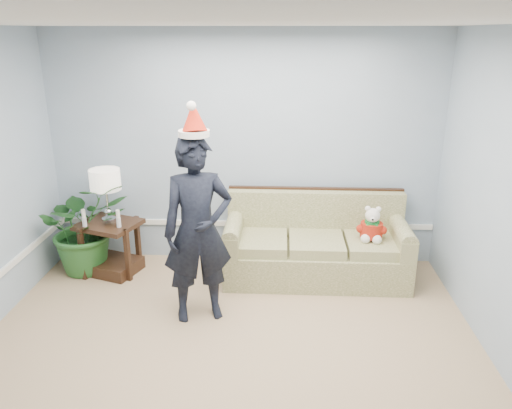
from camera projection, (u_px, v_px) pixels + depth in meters
The scene contains 10 objects.
room_shell at pixel (216, 233), 3.38m from camera, with size 4.54×5.04×2.74m.
wainscot_trim at pixel (113, 270), 4.84m from camera, with size 4.49×4.99×0.06m.
sofa at pixel (315, 248), 5.63m from camera, with size 2.01×0.87×0.94m.
side_table at pixel (112, 253), 5.73m from camera, with size 0.77×0.71×0.61m.
table_lamp at pixel (105, 182), 5.52m from camera, with size 0.34×0.34×0.60m.
candle_pair at pixel (101, 219), 5.46m from camera, with size 0.43×0.05×0.20m.
houseplant at pixel (85, 227), 5.69m from camera, with size 0.97×0.84×1.08m, color #235B24.
man at pixel (198, 231), 4.63m from camera, with size 0.65×0.43×1.79m, color black.
santa_hat at pixel (194, 120), 4.31m from camera, with size 0.34×0.37×0.33m.
teddy_bear at pixel (372, 228), 5.39m from camera, with size 0.27×0.29×0.39m.
Camera 1 is at (0.44, -3.11, 2.64)m, focal length 35.00 mm.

